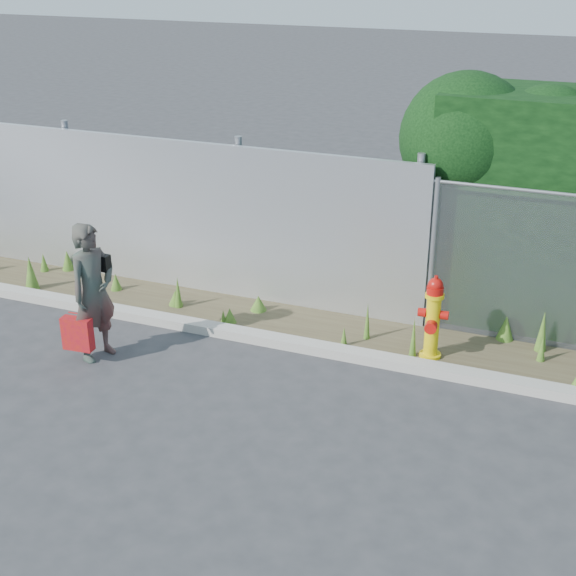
# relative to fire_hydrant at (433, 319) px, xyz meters

# --- Properties ---
(ground) EXTENTS (80.00, 80.00, 0.00)m
(ground) POSITION_rel_fire_hydrant_xyz_m (-1.27, -2.18, -0.53)
(ground) COLOR #323234
(ground) RESTS_ON ground
(curb) EXTENTS (16.00, 0.22, 0.12)m
(curb) POSITION_rel_fire_hydrant_xyz_m (-1.27, -0.38, -0.47)
(curb) COLOR #A09C91
(curb) RESTS_ON ground
(weed_strip) EXTENTS (16.00, 1.30, 0.54)m
(weed_strip) POSITION_rel_fire_hydrant_xyz_m (-0.57, 0.29, -0.42)
(weed_strip) COLOR #463C28
(weed_strip) RESTS_ON ground
(corrugated_fence) EXTENTS (8.50, 0.21, 2.30)m
(corrugated_fence) POSITION_rel_fire_hydrant_xyz_m (-4.51, 0.83, 0.57)
(corrugated_fence) COLOR silver
(corrugated_fence) RESTS_ON ground
(fire_hydrant) EXTENTS (0.36, 0.33, 1.09)m
(fire_hydrant) POSITION_rel_fire_hydrant_xyz_m (0.00, 0.00, 0.00)
(fire_hydrant) COLOR yellow
(fire_hydrant) RESTS_ON ground
(woman) EXTENTS (0.56, 0.71, 1.72)m
(woman) POSITION_rel_fire_hydrant_xyz_m (-3.81, -1.45, 0.33)
(woman) COLOR #0E5C4B
(woman) RESTS_ON ground
(red_tote_bag) EXTENTS (0.37, 0.14, 0.49)m
(red_tote_bag) POSITION_rel_fire_hydrant_xyz_m (-3.92, -1.68, -0.14)
(red_tote_bag) COLOR maroon
(black_shoulder_bag) EXTENTS (0.27, 0.11, 0.20)m
(black_shoulder_bag) POSITION_rel_fire_hydrant_xyz_m (-3.82, -1.25, 0.64)
(black_shoulder_bag) COLOR black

